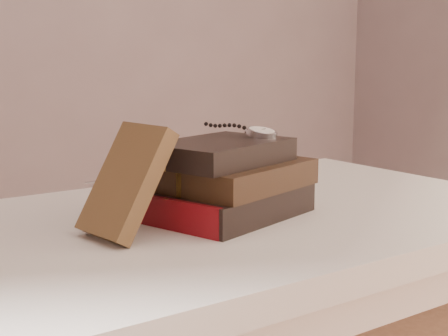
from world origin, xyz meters
TOP-DOWN VIEW (x-y plane):
  - table at (0.00, 0.35)m, footprint 1.00×0.60m
  - book_stack at (-0.01, 0.33)m, footprint 0.27×0.22m
  - journal at (-0.19, 0.32)m, footprint 0.12×0.11m
  - pocket_watch at (0.05, 0.34)m, footprint 0.06×0.15m
  - eyeglasses at (-0.11, 0.38)m, footprint 0.12×0.13m

SIDE VIEW (x-z plane):
  - table at x=0.00m, z-range 0.28..1.03m
  - book_stack at x=-0.01m, z-range 0.75..0.86m
  - eyeglasses at x=-0.11m, z-range 0.79..0.84m
  - journal at x=-0.19m, z-range 0.75..0.90m
  - pocket_watch at x=0.05m, z-range 0.86..0.88m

